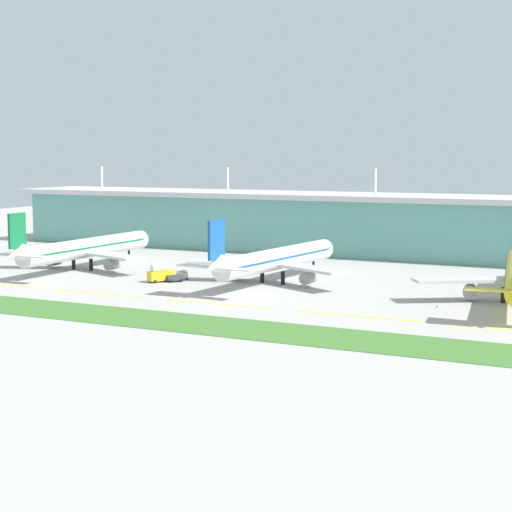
{
  "coord_description": "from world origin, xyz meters",
  "views": [
    {
      "loc": [
        92.66,
        -169.32,
        34.47
      ],
      "look_at": [
        -11.03,
        39.15,
        7.0
      ],
      "focal_mm": 60.43,
      "sensor_mm": 36.0,
      "label": 1
    }
  ],
  "objects_px": {
    "airliner_middle": "(275,259)",
    "baggage_cart": "(182,275)",
    "fuel_truck": "(160,274)",
    "airliner_near": "(85,248)",
    "pushback_tug": "(175,278)",
    "safety_cone_nose_front": "(437,306)"
  },
  "relations": [
    {
      "from": "airliner_near",
      "to": "airliner_middle",
      "type": "distance_m",
      "value": 62.95
    },
    {
      "from": "airliner_middle",
      "to": "baggage_cart",
      "type": "xyz_separation_m",
      "value": [
        -26.38,
        -4.78,
        -5.19
      ]
    },
    {
      "from": "airliner_middle",
      "to": "baggage_cart",
      "type": "relative_size",
      "value": 16.57
    },
    {
      "from": "airliner_near",
      "to": "safety_cone_nose_front",
      "type": "relative_size",
      "value": 98.38
    },
    {
      "from": "fuel_truck",
      "to": "pushback_tug",
      "type": "bearing_deg",
      "value": 29.8
    },
    {
      "from": "safety_cone_nose_front",
      "to": "airliner_near",
      "type": "bearing_deg",
      "value": 171.53
    },
    {
      "from": "baggage_cart",
      "to": "fuel_truck",
      "type": "distance_m",
      "value": 7.82
    },
    {
      "from": "airliner_near",
      "to": "pushback_tug",
      "type": "distance_m",
      "value": 39.03
    },
    {
      "from": "fuel_truck",
      "to": "safety_cone_nose_front",
      "type": "height_order",
      "value": "fuel_truck"
    },
    {
      "from": "baggage_cart",
      "to": "pushback_tug",
      "type": "relative_size",
      "value": 0.81
    },
    {
      "from": "airliner_middle",
      "to": "airliner_near",
      "type": "bearing_deg",
      "value": -179.39
    },
    {
      "from": "airliner_near",
      "to": "pushback_tug",
      "type": "relative_size",
      "value": 13.88
    },
    {
      "from": "airliner_middle",
      "to": "safety_cone_nose_front",
      "type": "height_order",
      "value": "airliner_middle"
    },
    {
      "from": "airliner_near",
      "to": "safety_cone_nose_front",
      "type": "bearing_deg",
      "value": -8.47
    },
    {
      "from": "baggage_cart",
      "to": "safety_cone_nose_front",
      "type": "bearing_deg",
      "value": -9.46
    },
    {
      "from": "fuel_truck",
      "to": "baggage_cart",
      "type": "bearing_deg",
      "value": 71.34
    },
    {
      "from": "baggage_cart",
      "to": "pushback_tug",
      "type": "height_order",
      "value": "baggage_cart"
    },
    {
      "from": "airliner_middle",
      "to": "pushback_tug",
      "type": "distance_m",
      "value": 27.96
    },
    {
      "from": "airliner_near",
      "to": "pushback_tug",
      "type": "height_order",
      "value": "airliner_near"
    },
    {
      "from": "airliner_middle",
      "to": "baggage_cart",
      "type": "height_order",
      "value": "airliner_middle"
    },
    {
      "from": "airliner_near",
      "to": "safety_cone_nose_front",
      "type": "xyz_separation_m",
      "value": [
        111.76,
        -16.64,
        -6.1
      ]
    },
    {
      "from": "airliner_middle",
      "to": "pushback_tug",
      "type": "xyz_separation_m",
      "value": [
        -25.48,
        -10.19,
        -5.35
      ]
    }
  ]
}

